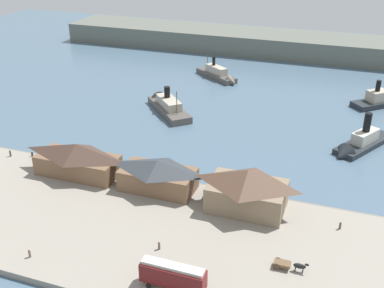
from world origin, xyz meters
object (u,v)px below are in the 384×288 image
Objects in this scene: pedestrian_near_west_shed at (340,226)px; ferry_moored_west at (382,100)px; pedestrian_at_waters_edge at (10,153)px; ferry_approaching_west at (219,75)px; pedestrian_near_east_shed at (30,253)px; ferry_shed_customs_shed at (158,175)px; mooring_post_center_east at (32,154)px; ferry_shed_east_terminal at (77,159)px; horse_cart at (288,264)px; ferry_mid_harbor at (166,105)px; ferry_shed_central_terminal at (247,189)px; street_tram at (173,275)px; ferry_moored_east at (359,144)px; pedestrian_near_cart at (159,246)px.

ferry_moored_west reaches higher than pedestrian_near_west_shed.
pedestrian_at_waters_edge is 0.09× the size of ferry_approaching_west.
ferry_shed_customs_shed is at bearing 67.16° from pedestrian_near_east_shed.
pedestrian_near_west_shed is (36.49, -1.80, -2.60)m from ferry_shed_customs_shed.
ferry_shed_east_terminal is at bearing -13.88° from mooring_post_center_east.
ferry_shed_east_terminal is at bearing 178.21° from pedestrian_near_west_shed.
horse_cart is 42.47m from pedestrian_near_east_shed.
pedestrian_at_waters_edge is 0.08× the size of ferry_mid_harbor.
ferry_shed_central_terminal is 1.46× the size of street_tram.
ferry_shed_east_terminal is at bearing 178.86° from ferry_shed_central_terminal.
pedestrian_near_east_shed is 80.16m from ferry_moored_east.
pedestrian_near_cart is at bearing -79.40° from ferry_approaching_west.
pedestrian_at_waters_edge is 0.08× the size of ferry_moored_east.
ferry_shed_east_terminal is 18.86m from ferry_shed_customs_shed.
pedestrian_near_east_shed is at bearing -90.90° from ferry_approaching_west.
ferry_shed_customs_shed is 0.84× the size of ferry_approaching_west.
ferry_shed_customs_shed is at bearing 177.51° from ferry_shed_central_terminal.
ferry_shed_customs_shed is (18.86, 0.07, -0.38)m from ferry_shed_east_terminal.
pedestrian_near_east_shed is (-30.34, -26.39, -3.51)m from ferry_shed_central_terminal.
street_tram is at bearing -38.58° from ferry_shed_east_terminal.
mooring_post_center_east is 0.04× the size of ferry_mid_harbor.
street_tram is (-5.23, -25.18, -1.63)m from ferry_shed_central_terminal.
ferry_moored_east is (57.23, 35.64, -3.45)m from ferry_shed_east_terminal.
pedestrian_near_east_shed is 54.27m from pedestrian_near_west_shed.
horse_cart is 52.12m from ferry_moored_east.
ferry_mid_harbor is (-6.64, -32.87, 0.07)m from ferry_approaching_west.
horse_cart is at bearing -116.77° from pedestrian_near_west_shed.
ferry_shed_east_terminal is at bearing -5.27° from pedestrian_at_waters_edge.
ferry_moored_east is (1.89, 37.37, -0.47)m from pedestrian_near_west_shed.
ferry_moored_east is 55.50m from ferry_mid_harbor.
ferry_shed_customs_shed reaches higher than pedestrian_at_waters_edge.
ferry_moored_east reaches higher than pedestrian_at_waters_edge.
ferry_approaching_west is 0.91× the size of ferry_mid_harbor.
pedestrian_near_east_shed is at bearing -85.98° from ferry_mid_harbor.
street_tram is 6.21× the size of pedestrian_near_cart.
horse_cart is at bearing -99.87° from ferry_moored_east.
horse_cart is 21.61m from pedestrian_near_cart.
ferry_shed_east_terminal is at bearing -96.68° from ferry_approaching_west.
ferry_approaching_west is 63.52m from ferry_moored_east.
pedestrian_near_cart is at bearing -27.47° from mooring_post_center_east.
pedestrian_near_west_shed is at bearing -1.79° from ferry_shed_east_terminal.
horse_cart reaches higher than pedestrian_near_west_shed.
pedestrian_near_west_shed is (17.61, -0.98, -3.53)m from ferry_shed_central_terminal.
mooring_post_center_east is (4.67, 1.89, -0.32)m from pedestrian_at_waters_edge.
ferry_shed_east_terminal is 32.45m from pedestrian_near_cart.
pedestrian_near_west_shed is at bearing 29.75° from pedestrian_near_cart.
ferry_mid_harbor is (-52.96, 45.86, -0.33)m from pedestrian_near_west_shed.
ferry_moored_west is at bearing 23.15° from ferry_mid_harbor.
ferry_shed_central_terminal is 82.98m from ferry_approaching_west.
ferry_moored_west is at bearing 72.50° from street_tram.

